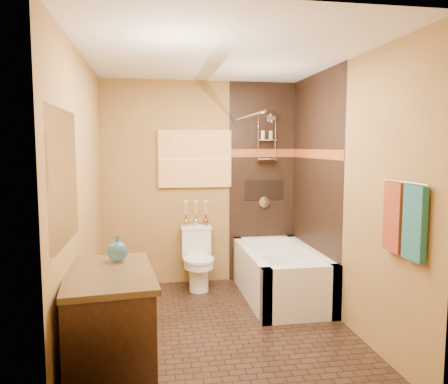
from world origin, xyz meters
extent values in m
plane|color=black|center=(0.00, 0.00, 0.00)|extent=(3.00, 3.00, 0.00)
cube|color=#A77A40|center=(-1.20, 0.00, 1.25)|extent=(0.02, 3.00, 2.50)
cube|color=#A77A40|center=(1.20, 0.00, 1.25)|extent=(0.02, 3.00, 2.50)
cube|color=#A77A40|center=(0.00, 1.50, 1.25)|extent=(2.40, 0.02, 2.50)
cube|color=#A77A40|center=(0.00, -1.50, 1.25)|extent=(2.40, 0.02, 2.50)
plane|color=silver|center=(0.00, 0.00, 2.50)|extent=(3.00, 3.00, 0.00)
cube|color=black|center=(0.78, 1.49, 1.25)|extent=(0.85, 0.01, 2.50)
cube|color=black|center=(1.19, 0.75, 1.25)|extent=(0.01, 1.50, 2.50)
cube|color=maroon|center=(0.78, 1.48, 1.62)|extent=(0.85, 0.01, 0.10)
cube|color=maroon|center=(1.18, 0.75, 1.62)|extent=(0.01, 1.50, 0.10)
cube|color=black|center=(0.80, 1.48, 1.15)|extent=(0.50, 0.01, 0.25)
cylinder|color=silver|center=(0.80, 1.35, 2.08)|extent=(0.02, 0.26, 0.02)
cylinder|color=silver|center=(0.80, 1.20, 2.03)|extent=(0.11, 0.11, 0.09)
cylinder|color=silver|center=(0.80, 1.47, 1.00)|extent=(0.14, 0.02, 0.14)
cylinder|color=silver|center=(0.40, 0.75, 2.02)|extent=(0.03, 1.55, 0.03)
cylinder|color=silver|center=(1.15, -1.05, 1.45)|extent=(0.02, 0.55, 0.02)
cube|color=#1B5C56|center=(1.16, -1.18, 1.18)|extent=(0.05, 0.22, 0.52)
cube|color=maroon|center=(1.16, -0.92, 1.18)|extent=(0.05, 0.22, 0.52)
cube|color=orange|center=(-0.08, 1.48, 1.55)|extent=(0.90, 0.04, 0.70)
cube|color=white|center=(-1.19, -0.87, 1.50)|extent=(0.01, 1.00, 0.90)
cube|color=white|center=(0.80, 0.05, 0.28)|extent=(0.80, 0.10, 0.55)
cube|color=white|center=(0.80, 1.45, 0.28)|extent=(0.80, 0.10, 0.55)
cube|color=white|center=(0.45, 0.75, 0.28)|extent=(0.10, 1.50, 0.55)
cube|color=white|center=(1.15, 0.75, 0.28)|extent=(0.10, 1.50, 0.55)
cube|color=white|center=(0.80, 0.75, 0.17)|extent=(0.64, 1.34, 0.35)
cube|color=white|center=(-0.08, 1.39, 0.52)|extent=(0.35, 0.16, 0.35)
cube|color=white|center=(-0.08, 1.39, 0.71)|extent=(0.37, 0.18, 0.04)
cylinder|color=white|center=(-0.08, 1.11, 0.18)|extent=(0.22, 0.22, 0.35)
cylinder|color=white|center=(-0.08, 1.11, 0.33)|extent=(0.34, 0.34, 0.09)
cylinder|color=white|center=(-0.08, 1.11, 0.38)|extent=(0.36, 0.36, 0.03)
cube|color=black|center=(-0.92, -0.87, 0.41)|extent=(0.65, 0.97, 0.81)
cube|color=black|center=(-0.92, -0.87, 0.83)|extent=(0.69, 1.02, 0.04)
camera|label=1|loc=(-0.62, -3.87, 1.71)|focal=35.00mm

